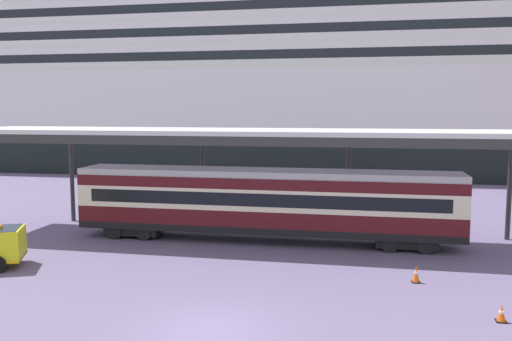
# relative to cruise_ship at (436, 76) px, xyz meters

# --- Properties ---
(ground_plane) EXTENTS (400.00, 400.00, 0.00)m
(ground_plane) POSITION_rel_cruise_ship_xyz_m (-14.22, -53.69, -11.68)
(ground_plane) COLOR slate
(cruise_ship) EXTENTS (173.95, 28.76, 35.53)m
(cruise_ship) POSITION_rel_cruise_ship_xyz_m (0.00, 0.00, 0.00)
(cruise_ship) COLOR black
(cruise_ship) RESTS_ON ground
(platform_canopy) EXTENTS (36.54, 5.96, 6.35)m
(platform_canopy) POSITION_rel_cruise_ship_xyz_m (-14.52, -40.68, -5.58)
(platform_canopy) COLOR silver
(platform_canopy) RESTS_ON ground
(train_carriage) EXTENTS (21.54, 2.81, 4.11)m
(train_carriage) POSITION_rel_cruise_ship_xyz_m (-14.52, -41.10, -9.37)
(train_carriage) COLOR black
(train_carriage) RESTS_ON ground
(traffic_cone_near) EXTENTS (0.36, 0.36, 0.78)m
(traffic_cone_near) POSITION_rel_cruise_ship_xyz_m (-6.81, -47.03, -11.29)
(traffic_cone_near) COLOR black
(traffic_cone_near) RESTS_ON ground
(traffic_cone_mid) EXTENTS (0.36, 0.36, 0.63)m
(traffic_cone_mid) POSITION_rel_cruise_ship_xyz_m (-4.28, -50.93, -11.37)
(traffic_cone_mid) COLOR black
(traffic_cone_mid) RESTS_ON ground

